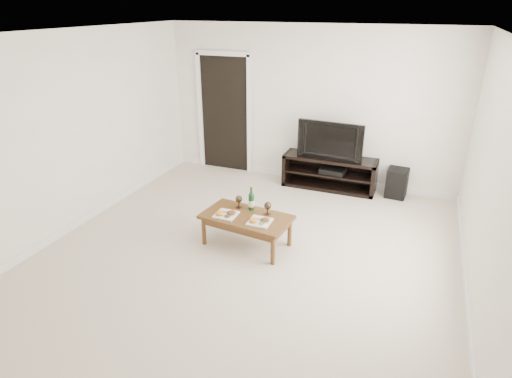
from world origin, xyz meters
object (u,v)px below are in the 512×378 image
at_px(media_console, 329,173).
at_px(subwoofer, 397,183).
at_px(television, 332,139).
at_px(coffee_table, 247,230).

height_order(media_console, subwoofer, media_console).
bearing_deg(television, media_console, 3.80).
bearing_deg(coffee_table, television, 75.63).
distance_m(television, subwoofer, 1.26).
height_order(media_console, coffee_table, media_console).
xyz_separation_m(media_console, subwoofer, (1.09, 0.05, -0.04)).
bearing_deg(television, coffee_table, -100.57).
distance_m(media_console, subwoofer, 1.09).
relative_size(television, coffee_table, 0.97).
bearing_deg(coffee_table, media_console, 75.63).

